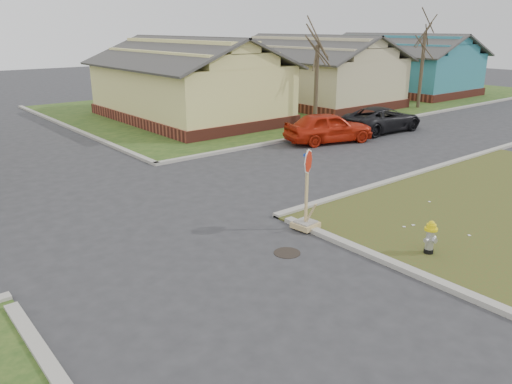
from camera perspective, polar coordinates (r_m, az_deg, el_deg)
ground at (r=11.20m, az=-6.64°, el=-9.13°), size 120.00×120.00×0.00m
verge_far_right at (r=38.31m, az=6.80°, el=10.58°), size 37.00×19.00×0.05m
curbs at (r=15.33m, az=-16.80°, el=-2.06°), size 80.00×40.00×0.12m
manhole at (r=12.04m, az=3.57°, el=-6.95°), size 0.64×0.64×0.01m
side_house_yellow at (r=29.39m, az=-7.84°, el=12.44°), size 7.60×11.60×4.70m
side_house_tan at (r=35.61m, az=6.39°, el=13.51°), size 7.60×11.60×4.70m
side_house_teal at (r=43.27m, az=16.04°, el=13.79°), size 7.60×11.60×4.70m
tree_mid_right at (r=26.96m, az=6.89°, el=11.88°), size 0.22×0.22×4.20m
tree_far_right at (r=34.94m, az=18.39°, el=13.03°), size 0.22×0.22×4.76m
fire_hydrant at (r=12.43m, az=19.30°, el=-4.70°), size 0.30×0.30×0.82m
stop_sign at (r=13.25m, az=5.74°, el=-2.19°), size 0.61×0.60×2.15m
red_sedan at (r=23.56m, az=8.31°, el=7.34°), size 4.47×2.82×1.42m
dark_pickup at (r=26.67m, az=14.20°, el=8.08°), size 4.65×2.32×1.26m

